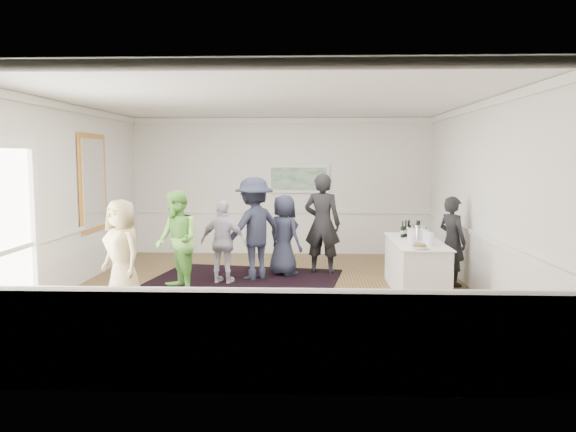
{
  "coord_description": "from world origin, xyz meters",
  "views": [
    {
      "loc": [
        0.66,
        -9.2,
        2.28
      ],
      "look_at": [
        0.3,
        0.2,
        1.29
      ],
      "focal_mm": 35.0,
      "sensor_mm": 36.0,
      "label": 1
    }
  ],
  "objects_px": {
    "guest_navy": "(284,235)",
    "guest_dark_a": "(254,229)",
    "bartender": "(452,241)",
    "serving_table": "(415,266)",
    "guest_dark_b": "(322,224)",
    "nut_bowl": "(420,247)",
    "guest_tan": "(122,253)",
    "guest_green": "(177,241)",
    "guest_lilac": "(224,242)",
    "ice_bucket": "(420,233)"
  },
  "relations": [
    {
      "from": "bartender",
      "to": "guest_tan",
      "type": "xyz_separation_m",
      "value": [
        -5.39,
        -1.65,
        0.03
      ]
    },
    {
      "from": "guest_tan",
      "to": "nut_bowl",
      "type": "xyz_separation_m",
      "value": [
        4.55,
        0.29,
        0.08
      ]
    },
    {
      "from": "ice_bucket",
      "to": "guest_green",
      "type": "bearing_deg",
      "value": -175.42
    },
    {
      "from": "guest_lilac",
      "to": "nut_bowl",
      "type": "relative_size",
      "value": 5.53
    },
    {
      "from": "guest_dark_a",
      "to": "nut_bowl",
      "type": "relative_size",
      "value": 7.03
    },
    {
      "from": "bartender",
      "to": "nut_bowl",
      "type": "height_order",
      "value": "bartender"
    },
    {
      "from": "guest_lilac",
      "to": "guest_tan",
      "type": "bearing_deg",
      "value": 64.88
    },
    {
      "from": "guest_green",
      "to": "nut_bowl",
      "type": "bearing_deg",
      "value": 46.33
    },
    {
      "from": "guest_tan",
      "to": "ice_bucket",
      "type": "xyz_separation_m",
      "value": [
        4.76,
        1.36,
        0.16
      ]
    },
    {
      "from": "guest_navy",
      "to": "guest_dark_b",
      "type": "bearing_deg",
      "value": -120.41
    },
    {
      "from": "nut_bowl",
      "to": "guest_navy",
      "type": "bearing_deg",
      "value": 136.4
    },
    {
      "from": "serving_table",
      "to": "guest_tan",
      "type": "relative_size",
      "value": 1.3
    },
    {
      "from": "serving_table",
      "to": "nut_bowl",
      "type": "height_order",
      "value": "nut_bowl"
    },
    {
      "from": "bartender",
      "to": "guest_tan",
      "type": "relative_size",
      "value": 0.97
    },
    {
      "from": "guest_dark_b",
      "to": "guest_navy",
      "type": "bearing_deg",
      "value": 30.54
    },
    {
      "from": "guest_navy",
      "to": "nut_bowl",
      "type": "distance_m",
      "value": 3.02
    },
    {
      "from": "guest_dark_a",
      "to": "ice_bucket",
      "type": "height_order",
      "value": "guest_dark_a"
    },
    {
      "from": "guest_tan",
      "to": "ice_bucket",
      "type": "bearing_deg",
      "value": 56.25
    },
    {
      "from": "guest_tan",
      "to": "guest_navy",
      "type": "height_order",
      "value": "guest_tan"
    },
    {
      "from": "guest_navy",
      "to": "guest_dark_a",
      "type": "bearing_deg",
      "value": 77.5
    },
    {
      "from": "guest_tan",
      "to": "guest_dark_a",
      "type": "height_order",
      "value": "guest_dark_a"
    },
    {
      "from": "guest_green",
      "to": "guest_tan",
      "type": "bearing_deg",
      "value": -63.29
    },
    {
      "from": "serving_table",
      "to": "guest_dark_b",
      "type": "relative_size",
      "value": 1.09
    },
    {
      "from": "guest_green",
      "to": "nut_bowl",
      "type": "distance_m",
      "value": 4.02
    },
    {
      "from": "bartender",
      "to": "serving_table",
      "type": "bearing_deg",
      "value": 91.38
    },
    {
      "from": "serving_table",
      "to": "guest_tan",
      "type": "xyz_separation_m",
      "value": [
        -4.66,
        -1.17,
        0.39
      ]
    },
    {
      "from": "guest_lilac",
      "to": "serving_table",
      "type": "bearing_deg",
      "value": -174.1
    },
    {
      "from": "guest_dark_b",
      "to": "guest_navy",
      "type": "distance_m",
      "value": 0.8
    },
    {
      "from": "guest_navy",
      "to": "guest_tan",
      "type": "bearing_deg",
      "value": 88.32
    },
    {
      "from": "guest_green",
      "to": "guest_lilac",
      "type": "distance_m",
      "value": 0.93
    },
    {
      "from": "guest_green",
      "to": "serving_table",
      "type": "bearing_deg",
      "value": 58.88
    },
    {
      "from": "ice_bucket",
      "to": "nut_bowl",
      "type": "xyz_separation_m",
      "value": [
        -0.21,
        -1.07,
        -0.08
      ]
    },
    {
      "from": "bartender",
      "to": "ice_bucket",
      "type": "relative_size",
      "value": 6.13
    },
    {
      "from": "bartender",
      "to": "guest_dark_a",
      "type": "xyz_separation_m",
      "value": [
        -3.57,
        0.35,
        0.16
      ]
    },
    {
      "from": "serving_table",
      "to": "guest_lilac",
      "type": "bearing_deg",
      "value": 172.26
    },
    {
      "from": "guest_dark_b",
      "to": "ice_bucket",
      "type": "bearing_deg",
      "value": 157.54
    },
    {
      "from": "guest_tan",
      "to": "ice_bucket",
      "type": "distance_m",
      "value": 4.95
    },
    {
      "from": "bartender",
      "to": "ice_bucket",
      "type": "distance_m",
      "value": 0.72
    },
    {
      "from": "guest_tan",
      "to": "nut_bowl",
      "type": "distance_m",
      "value": 4.56
    },
    {
      "from": "nut_bowl",
      "to": "bartender",
      "type": "bearing_deg",
      "value": 58.23
    },
    {
      "from": "bartender",
      "to": "ice_bucket",
      "type": "height_order",
      "value": "bartender"
    },
    {
      "from": "guest_green",
      "to": "guest_navy",
      "type": "bearing_deg",
      "value": 94.18
    },
    {
      "from": "guest_dark_a",
      "to": "ice_bucket",
      "type": "xyz_separation_m",
      "value": [
        2.94,
        -0.64,
        0.03
      ]
    },
    {
      "from": "bartender",
      "to": "nut_bowl",
      "type": "relative_size",
      "value": 5.85
    },
    {
      "from": "serving_table",
      "to": "guest_navy",
      "type": "relative_size",
      "value": 1.38
    },
    {
      "from": "guest_tan",
      "to": "guest_lilac",
      "type": "height_order",
      "value": "guest_tan"
    },
    {
      "from": "ice_bucket",
      "to": "serving_table",
      "type": "bearing_deg",
      "value": -116.17
    },
    {
      "from": "guest_navy",
      "to": "ice_bucket",
      "type": "xyz_separation_m",
      "value": [
        2.39,
        -1.01,
        0.2
      ]
    },
    {
      "from": "guest_dark_b",
      "to": "nut_bowl",
      "type": "height_order",
      "value": "guest_dark_b"
    },
    {
      "from": "guest_dark_a",
      "to": "guest_green",
      "type": "bearing_deg",
      "value": -1.38
    }
  ]
}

